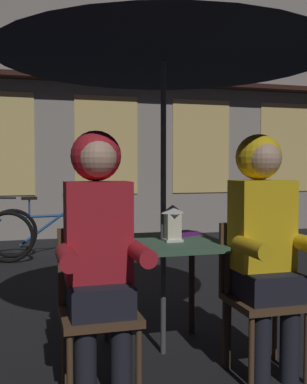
% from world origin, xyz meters
% --- Properties ---
extents(ground_plane, '(60.00, 60.00, 0.00)m').
position_xyz_m(ground_plane, '(0.00, 0.00, 0.00)').
color(ground_plane, black).
extents(cafe_table, '(0.72, 0.72, 0.74)m').
position_xyz_m(cafe_table, '(0.00, 0.00, 0.64)').
color(cafe_table, '#42664C').
rests_on(cafe_table, ground_plane).
extents(patio_umbrella, '(2.10, 2.10, 2.31)m').
position_xyz_m(patio_umbrella, '(0.00, 0.00, 2.06)').
color(patio_umbrella, '#4C4C51').
rests_on(patio_umbrella, ground_plane).
extents(lantern, '(0.11, 0.11, 0.23)m').
position_xyz_m(lantern, '(0.04, -0.06, 0.86)').
color(lantern, white).
rests_on(lantern, cafe_table).
extents(chair_left, '(0.40, 0.40, 0.87)m').
position_xyz_m(chair_left, '(-0.48, -0.37, 0.49)').
color(chair_left, '#513823').
rests_on(chair_left, ground_plane).
extents(chair_right, '(0.40, 0.40, 0.87)m').
position_xyz_m(chair_right, '(0.48, -0.37, 0.49)').
color(chair_right, '#513823').
rests_on(chair_right, ground_plane).
extents(person_left_hooded, '(0.45, 0.56, 1.40)m').
position_xyz_m(person_left_hooded, '(-0.48, -0.43, 0.85)').
color(person_left_hooded, black).
rests_on(person_left_hooded, ground_plane).
extents(person_right_hooded, '(0.45, 0.56, 1.40)m').
position_xyz_m(person_right_hooded, '(0.48, -0.43, 0.85)').
color(person_right_hooded, black).
rests_on(person_right_hooded, ground_plane).
extents(shopfront_building, '(10.00, 0.93, 6.20)m').
position_xyz_m(shopfront_building, '(0.50, 5.40, 3.09)').
color(shopfront_building, '#9E9389').
rests_on(shopfront_building, ground_plane).
extents(bicycle_third, '(1.67, 0.24, 0.84)m').
position_xyz_m(bicycle_third, '(-0.53, 3.61, 0.35)').
color(bicycle_third, black).
rests_on(bicycle_third, ground_plane).
extents(book, '(0.24, 0.21, 0.02)m').
position_xyz_m(book, '(0.19, 0.16, 0.75)').
color(book, '#661E7A').
rests_on(book, cafe_table).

